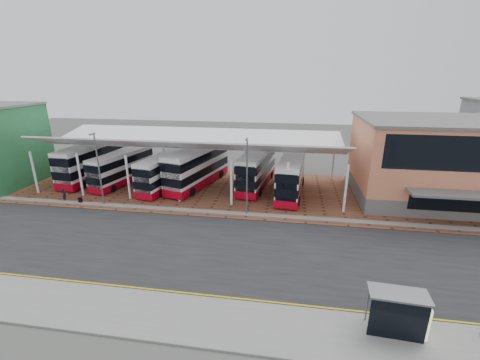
{
  "coord_description": "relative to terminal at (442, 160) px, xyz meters",
  "views": [
    {
      "loc": [
        6.07,
        -23.79,
        14.04
      ],
      "look_at": [
        1.08,
        7.71,
        3.26
      ],
      "focal_mm": 24.0,
      "sensor_mm": 36.0,
      "label": 1
    }
  ],
  "objects": [
    {
      "name": "forecourt",
      "position": [
        -21.0,
        -0.92,
        -4.63
      ],
      "size": [
        72.0,
        16.0,
        0.06
      ],
      "primitive_type": "cube",
      "color": "brown",
      "rests_on": "ground"
    },
    {
      "name": "bus_4",
      "position": [
        -20.93,
        1.24,
        -2.33
      ],
      "size": [
        4.03,
        11.34,
        4.57
      ],
      "rotation": [
        0.0,
        0.0,
        -0.14
      ],
      "color": "white",
      "rests_on": "forecourt"
    },
    {
      "name": "bus_2",
      "position": [
        -32.2,
        -1.04,
        -2.49
      ],
      "size": [
        4.09,
        10.54,
        4.24
      ],
      "rotation": [
        0.0,
        0.0,
        -0.17
      ],
      "color": "white",
      "rests_on": "forecourt"
    },
    {
      "name": "shop_green",
      "position": [
        -53.0,
        -2.95,
        0.46
      ],
      "size": [
        6.4,
        10.2,
        10.22
      ],
      "color": "#286D3C",
      "rests_on": "ground"
    },
    {
      "name": "lamp_east",
      "position": [
        -21.0,
        -7.65,
        -0.3
      ],
      "size": [
        0.16,
        0.9,
        8.07
      ],
      "color": "#5A5C61",
      "rests_on": "ground"
    },
    {
      "name": "lamp_west",
      "position": [
        -37.0,
        -7.65,
        -0.3
      ],
      "size": [
        0.16,
        0.9,
        8.07
      ],
      "color": "#5A5C61",
      "rests_on": "ground"
    },
    {
      "name": "bus_1",
      "position": [
        -38.43,
        -0.42,
        -2.53
      ],
      "size": [
        4.48,
        10.35,
        4.16
      ],
      "rotation": [
        0.0,
        0.0,
        -0.22
      ],
      "color": "white",
      "rests_on": "forecourt"
    },
    {
      "name": "bus_0",
      "position": [
        -43.3,
        0.78,
        -2.18
      ],
      "size": [
        3.66,
        12.01,
        4.87
      ],
      "rotation": [
        0.0,
        0.0,
        -0.08
      ],
      "color": "white",
      "rests_on": "forecourt"
    },
    {
      "name": "yellow_line_near",
      "position": [
        -23.0,
        -20.92,
        -4.63
      ],
      "size": [
        120.0,
        0.12,
        0.01
      ],
      "primitive_type": "cube",
      "color": "#CEB200",
      "rests_on": "road"
    },
    {
      "name": "yellow_line_far",
      "position": [
        -23.0,
        -20.62,
        -4.63
      ],
      "size": [
        120.0,
        0.12,
        0.01
      ],
      "primitive_type": "cube",
      "color": "#CEB200",
      "rests_on": "road"
    },
    {
      "name": "sidewalk",
      "position": [
        -23.0,
        -22.92,
        -4.59
      ],
      "size": [
        120.0,
        4.0,
        0.14
      ],
      "primitive_type": "cube",
      "color": "slate",
      "rests_on": "ground"
    },
    {
      "name": "road",
      "position": [
        -23.0,
        -14.92,
        -4.65
      ],
      "size": [
        120.0,
        14.0,
        0.02
      ],
      "primitive_type": "cube",
      "color": "black",
      "rests_on": "ground"
    },
    {
      "name": "ground",
      "position": [
        -23.0,
        -13.92,
        -4.66
      ],
      "size": [
        140.0,
        140.0,
        0.0
      ],
      "primitive_type": "plane",
      "color": "#424540"
    },
    {
      "name": "bus_shelter",
      "position": [
        -10.42,
        -22.37,
        -2.93
      ],
      "size": [
        3.28,
        1.67,
        2.55
      ],
      "rotation": [
        0.0,
        0.0,
        -0.07
      ],
      "color": "black",
      "rests_on": "sidewalk"
    },
    {
      "name": "suitcase",
      "position": [
        -39.87,
        -7.59,
        -4.29
      ],
      "size": [
        0.37,
        0.26,
        0.63
      ],
      "primitive_type": "cube",
      "color": "black",
      "rests_on": "forecourt"
    },
    {
      "name": "bus_3",
      "position": [
        -28.45,
        0.41,
        -2.16
      ],
      "size": [
        5.63,
        12.24,
        4.92
      ],
      "rotation": [
        0.0,
        0.0,
        -0.25
      ],
      "color": "white",
      "rests_on": "forecourt"
    },
    {
      "name": "terminal",
      "position": [
        0.0,
        0.0,
        0.0
      ],
      "size": [
        18.4,
        14.4,
        9.25
      ],
      "color": "#5E5A58",
      "rests_on": "ground"
    },
    {
      "name": "north_kerb",
      "position": [
        -23.0,
        -7.72,
        -4.59
      ],
      "size": [
        120.0,
        0.8,
        0.14
      ],
      "primitive_type": "cube",
      "color": "slate",
      "rests_on": "ground"
    },
    {
      "name": "canopy",
      "position": [
        -29.0,
        0.01,
        1.14
      ],
      "size": [
        37.0,
        11.63,
        7.07
      ],
      "color": "white",
      "rests_on": "ground"
    },
    {
      "name": "pedestrian",
      "position": [
        -41.98,
        -7.31,
        -3.79
      ],
      "size": [
        0.54,
        0.67,
        1.61
      ],
      "primitive_type": "imported",
      "rotation": [
        0.0,
        0.0,
        1.87
      ],
      "color": "black",
      "rests_on": "forecourt"
    },
    {
      "name": "bus_5",
      "position": [
        -16.58,
        -0.8,
        -2.36
      ],
      "size": [
        3.51,
        11.1,
        4.5
      ],
      "rotation": [
        0.0,
        0.0,
        -0.09
      ],
      "color": "white",
      "rests_on": "forecourt"
    }
  ]
}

